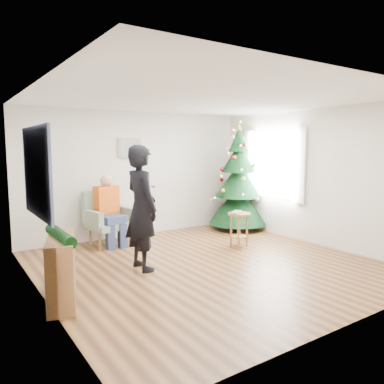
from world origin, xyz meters
TOP-DOWN VIEW (x-y plane):
  - floor at (0.00, 0.00)m, footprint 5.00×5.00m
  - ceiling at (0.00, 0.00)m, footprint 5.00×5.00m
  - wall_back at (0.00, 2.50)m, footprint 5.00×0.00m
  - wall_front at (0.00, -2.50)m, footprint 5.00×0.00m
  - wall_left at (-2.50, 0.00)m, footprint 0.00×5.00m
  - wall_right at (2.50, 0.00)m, footprint 0.00×5.00m
  - window_panel at (2.47, 1.00)m, footprint 0.04×1.30m
  - curtains at (2.44, 1.00)m, footprint 0.05×1.75m
  - christmas_tree at (2.15, 1.76)m, footprint 1.33×1.33m
  - stool at (1.13, 0.55)m, footprint 0.43×0.43m
  - laptop at (1.13, 0.55)m, footprint 0.42×0.39m
  - armchair at (-0.86, 2.07)m, footprint 0.91×0.86m
  - seated_person at (-0.85, 2.01)m, footprint 0.50×0.69m
  - standing_man at (-0.97, 0.37)m, footprint 0.46×0.70m
  - game_controller at (-0.77, 0.34)m, footprint 0.04×0.13m
  - console at (-2.33, -0.21)m, footprint 0.58×1.04m
  - garland at (-2.33, -0.21)m, footprint 0.14×0.90m
  - tapestry at (-2.46, 0.30)m, footprint 0.03×1.50m
  - framed_picture at (-0.20, 2.46)m, footprint 0.52×0.05m

SIDE VIEW (x-z plane):
  - floor at x=0.00m, z-range 0.00..0.00m
  - stool at x=1.13m, z-range 0.01..0.65m
  - armchair at x=-0.86m, z-range -0.13..0.90m
  - console at x=-2.33m, z-range 0.00..0.80m
  - laptop at x=1.13m, z-range 0.64..0.67m
  - seated_person at x=-0.85m, z-range 0.02..1.37m
  - garland at x=-2.33m, z-range 0.75..0.89m
  - standing_man at x=-0.97m, z-range 0.00..1.90m
  - christmas_tree at x=2.15m, z-range -0.12..2.29m
  - game_controller at x=-0.77m, z-range 1.25..1.28m
  - wall_back at x=0.00m, z-range -1.20..3.80m
  - wall_front at x=0.00m, z-range -1.20..3.80m
  - wall_left at x=-2.50m, z-range -1.20..3.80m
  - wall_right at x=2.50m, z-range -1.20..3.80m
  - window_panel at x=2.47m, z-range 0.80..2.20m
  - curtains at x=2.44m, z-range 0.75..2.25m
  - tapestry at x=-2.46m, z-range 0.98..2.12m
  - framed_picture at x=-0.20m, z-range 1.64..2.06m
  - ceiling at x=0.00m, z-range 2.60..2.60m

